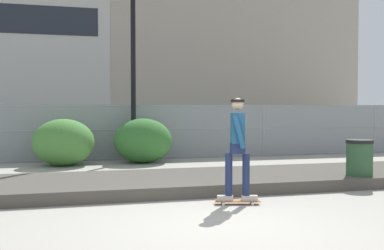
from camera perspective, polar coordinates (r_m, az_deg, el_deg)
The scene contains 13 objects.
ground_plane at distance 6.87m, azimuth 3.47°, elevation -12.35°, with size 120.00×120.00×0.00m, color #9E998E.
gravel_berm at distance 9.98m, azimuth -2.57°, elevation -7.10°, with size 17.13×2.70×0.24m, color #4C473F.
skateboard at distance 8.33m, azimuth 5.65°, elevation -9.39°, with size 0.82×0.39×0.07m.
skater at distance 8.19m, azimuth 5.67°, elevation -2.12°, with size 0.72×0.62×1.82m.
chain_fence at distance 15.46m, azimuth -7.04°, elevation -0.87°, with size 27.82×0.06×1.85m.
street_lamp at distance 15.23m, azimuth -7.34°, elevation 13.41°, with size 0.44×0.44×7.72m.
parked_car_near at distance 18.97m, azimuth -22.15°, elevation -0.76°, with size 4.53×2.22×1.66m.
parked_car_mid at distance 19.21m, azimuth -2.73°, elevation -0.58°, with size 4.49×2.13×1.66m.
parked_car_far at distance 21.71m, azimuth 12.38°, elevation -0.33°, with size 4.53×2.22×1.66m.
office_block at distance 51.56m, azimuth 0.60°, elevation 14.65°, with size 31.67×12.57×25.99m.
shrub_center at distance 14.24m, azimuth -15.67°, elevation -2.09°, with size 1.82×1.49×1.41m.
shrub_right at distance 14.55m, azimuth -6.08°, elevation -1.95°, with size 1.82×1.49×1.40m.
trash_bin at distance 10.73m, azimuth 20.07°, elevation -4.45°, with size 0.59×0.59×1.03m.
Camera 1 is at (-2.09, -6.31, 1.70)m, focal length 42.96 mm.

